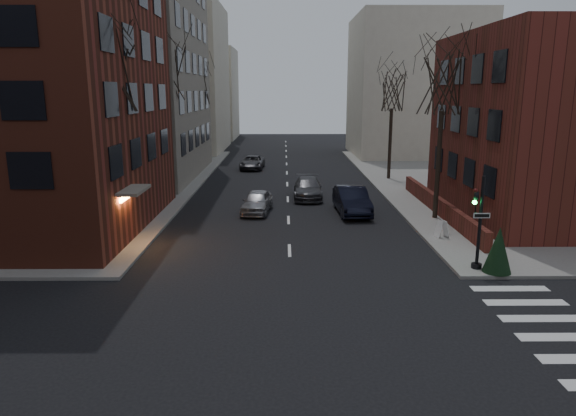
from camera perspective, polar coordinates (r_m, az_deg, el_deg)
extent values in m
plane|color=black|center=(14.07, 0.70, -19.77)|extent=(160.00, 160.00, 0.00)
cube|color=gray|center=(49.21, -21.63, 19.57)|extent=(18.00, 18.00, 28.00)
cube|color=maroon|center=(35.15, 28.33, 8.00)|extent=(12.00, 14.00, 11.00)
cube|color=maroon|center=(33.02, 16.39, 0.26)|extent=(0.35, 16.00, 1.00)
cube|color=beige|center=(68.45, -13.26, 13.80)|extent=(14.00, 16.00, 18.00)
cube|color=beige|center=(63.69, 13.78, 12.96)|extent=(14.00, 14.00, 16.00)
cube|color=beige|center=(84.80, -9.30, 12.39)|extent=(10.00, 12.00, 14.00)
cylinder|color=black|center=(23.06, 20.56, -1.57)|extent=(0.14, 0.14, 4.00)
cylinder|color=black|center=(23.58, 20.19, -6.04)|extent=(0.44, 0.44, 0.20)
imported|color=black|center=(22.79, 20.14, 0.50)|extent=(0.16, 0.20, 1.00)
sphere|color=#19FF4C|center=(22.71, 20.03, 0.59)|extent=(0.18, 0.18, 0.18)
cube|color=white|center=(22.87, 20.73, -0.79)|extent=(0.70, 0.03, 0.22)
cylinder|color=#2D231C|center=(27.52, -18.56, 3.65)|extent=(0.28, 0.28, 6.65)
cylinder|color=#2D231C|center=(38.99, -13.19, 6.80)|extent=(0.28, 0.28, 7.00)
cylinder|color=#2D231C|center=(52.71, -9.86, 8.09)|extent=(0.28, 0.28, 6.30)
cylinder|color=#2D231C|center=(31.47, 16.34, 4.57)|extent=(0.28, 0.28, 6.30)
cylinder|color=#2D231C|center=(44.98, 11.27, 7.00)|extent=(0.28, 0.28, 5.95)
cylinder|color=black|center=(35.04, -13.60, 5.29)|extent=(0.12, 0.12, 6.00)
sphere|color=#FFA54C|center=(34.78, -13.87, 10.36)|extent=(0.36, 0.36, 0.36)
cylinder|color=black|center=(54.60, -8.89, 8.13)|extent=(0.12, 0.12, 6.00)
sphere|color=#FFA54C|center=(54.43, -9.01, 11.38)|extent=(0.36, 0.36, 0.36)
imported|color=black|center=(32.50, 7.10, 0.85)|extent=(2.04, 5.20, 1.69)
imported|color=#939398|center=(32.61, -3.47, 0.71)|extent=(2.14, 4.27, 1.40)
imported|color=#3A3A3F|center=(36.95, 2.22, 2.22)|extent=(2.16, 5.04, 1.45)
imported|color=#3F3E43|center=(50.92, -3.99, 5.08)|extent=(2.38, 4.76, 1.29)
cube|color=white|center=(27.78, 16.72, -2.21)|extent=(0.50, 0.63, 0.90)
cone|color=black|center=(23.13, 22.34, -4.32)|extent=(1.43, 1.43, 1.95)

